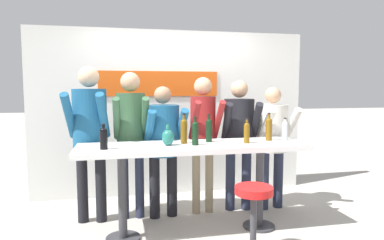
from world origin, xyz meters
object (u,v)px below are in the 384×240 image
(wine_bottle_0, at_px, (209,129))
(wine_bottle_5, at_px, (247,132))
(wine_bottle_2, at_px, (195,132))
(wine_bottle_3, at_px, (269,128))
(wine_bottle_1, at_px, (184,130))
(wine_bottle_4, at_px, (285,129))
(person_center, at_px, (203,129))
(person_center_right, at_px, (239,131))
(decorative_vase, at_px, (168,137))
(person_left, at_px, (131,128))
(person_right, at_px, (273,135))
(person_far_left, at_px, (90,127))
(tasting_table, at_px, (194,157))
(wine_bottle_6, at_px, (104,137))
(person_center_left, at_px, (163,138))
(bar_stool, at_px, (254,211))

(wine_bottle_0, distance_m, wine_bottle_5, 0.41)
(wine_bottle_2, relative_size, wine_bottle_3, 0.95)
(wine_bottle_1, relative_size, wine_bottle_4, 1.27)
(person_center, bearing_deg, wine_bottle_5, -64.57)
(person_center_right, xyz_separation_m, decorative_vase, (-1.00, -0.61, 0.04))
(decorative_vase, bearing_deg, wine_bottle_4, 4.64)
(person_left, xyz_separation_m, wine_bottle_5, (1.22, -0.63, 0.00))
(wine_bottle_2, xyz_separation_m, wine_bottle_4, (1.10, 0.15, -0.02))
(person_right, relative_size, wine_bottle_3, 5.01)
(person_far_left, height_order, wine_bottle_1, person_far_left)
(person_right, relative_size, decorative_vase, 7.24)
(tasting_table, bearing_deg, wine_bottle_4, 4.49)
(person_far_left, xyz_separation_m, wine_bottle_4, (2.21, -0.47, -0.03))
(person_far_left, height_order, person_center_right, person_far_left)
(person_far_left, height_order, decorative_vase, person_far_left)
(person_far_left, relative_size, wine_bottle_1, 5.62)
(tasting_table, relative_size, wine_bottle_6, 9.65)
(wine_bottle_0, distance_m, wine_bottle_1, 0.29)
(wine_bottle_0, height_order, wine_bottle_6, wine_bottle_0)
(person_center, bearing_deg, decorative_vase, -133.87)
(person_far_left, distance_m, person_left, 0.47)
(decorative_vase, bearing_deg, wine_bottle_5, -1.82)
(wine_bottle_0, bearing_deg, wine_bottle_6, -168.49)
(wine_bottle_4, relative_size, wine_bottle_5, 0.94)
(person_center, relative_size, decorative_vase, 7.79)
(tasting_table, xyz_separation_m, wine_bottle_5, (0.58, -0.05, 0.26))
(person_center_right, distance_m, wine_bottle_2, 0.97)
(person_left, distance_m, person_center, 0.89)
(person_center_left, height_order, wine_bottle_6, person_center_left)
(wine_bottle_1, bearing_deg, person_center_right, 32.03)
(person_left, height_order, person_right, person_left)
(bar_stool, height_order, wine_bottle_3, wine_bottle_3)
(person_far_left, distance_m, wine_bottle_4, 2.26)
(tasting_table, distance_m, person_left, 0.90)
(wine_bottle_5, relative_size, wine_bottle_6, 1.07)
(person_left, height_order, decorative_vase, person_left)
(wine_bottle_4, bearing_deg, wine_bottle_2, -172.31)
(person_left, xyz_separation_m, person_center_left, (0.38, -0.04, -0.13))
(wine_bottle_3, relative_size, decorative_vase, 1.44)
(person_center, xyz_separation_m, person_center_right, (0.48, 0.01, -0.05))
(wine_bottle_3, bearing_deg, wine_bottle_2, -171.56)
(person_center_left, distance_m, wine_bottle_2, 0.67)
(tasting_table, relative_size, wine_bottle_2, 8.09)
(person_center_left, bearing_deg, wine_bottle_0, -49.21)
(person_far_left, height_order, person_center_left, person_far_left)
(tasting_table, distance_m, person_center, 0.67)
(bar_stool, bearing_deg, decorative_vase, 137.52)
(wine_bottle_3, bearing_deg, person_center, 142.21)
(tasting_table, relative_size, person_right, 1.54)
(person_right, xyz_separation_m, wine_bottle_0, (-0.97, -0.43, 0.15))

